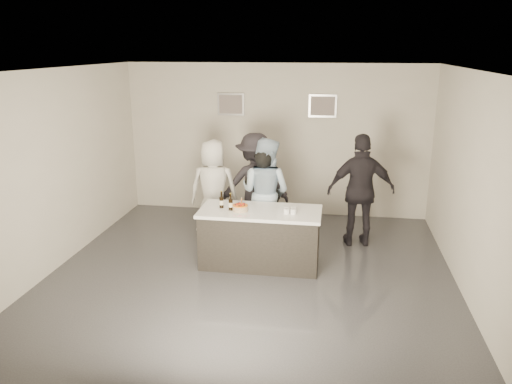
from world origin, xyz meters
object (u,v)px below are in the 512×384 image
(cake, at_px, (240,208))
(person_guest_left, at_px, (214,189))
(person_main_blue, at_px, (265,192))
(person_main_black, at_px, (262,198))
(person_guest_right, at_px, (361,191))
(beer_bottle_a, at_px, (221,200))
(beer_bottle_b, at_px, (231,202))
(person_guest_back, at_px, (255,185))
(bar_counter, at_px, (260,237))

(cake, height_order, person_guest_left, person_guest_left)
(cake, xyz_separation_m, person_main_blue, (0.25, 0.94, -0.01))
(person_main_black, height_order, person_guest_right, person_guest_right)
(beer_bottle_a, bearing_deg, beer_bottle_b, -27.98)
(person_guest_right, xyz_separation_m, person_guest_back, (-1.85, 0.22, -0.04))
(cake, xyz_separation_m, person_main_black, (0.21, 0.87, -0.09))
(bar_counter, distance_m, person_guest_left, 1.55)
(beer_bottle_b, relative_size, person_guest_back, 0.14)
(bar_counter, relative_size, cake, 7.99)
(beer_bottle_a, bearing_deg, bar_counter, -1.37)
(beer_bottle_a, distance_m, person_main_black, 0.95)
(cake, distance_m, person_guest_back, 1.41)
(bar_counter, xyz_separation_m, person_guest_left, (-1.00, 1.10, 0.43))
(person_main_blue, bearing_deg, bar_counter, 115.44)
(person_main_black, bearing_deg, person_guest_right, -169.68)
(person_main_blue, xyz_separation_m, person_guest_back, (-0.25, 0.47, -0.00))
(bar_counter, bearing_deg, beer_bottle_a, 178.63)
(bar_counter, bearing_deg, person_main_black, 96.06)
(beer_bottle_b, relative_size, person_main_black, 0.15)
(person_main_blue, bearing_deg, cake, 97.55)
(person_guest_left, bearing_deg, person_main_blue, 161.07)
(person_guest_left, bearing_deg, beer_bottle_b, 110.93)
(person_guest_left, distance_m, person_guest_right, 2.56)
(cake, xyz_separation_m, person_guest_left, (-0.71, 1.18, -0.06))
(beer_bottle_a, height_order, person_main_blue, person_main_blue)
(beer_bottle_b, bearing_deg, person_guest_right, 30.38)
(person_main_black, distance_m, person_guest_right, 1.67)
(cake, relative_size, person_guest_back, 0.13)
(cake, height_order, person_main_blue, person_main_blue)
(person_main_black, xyz_separation_m, person_main_blue, (0.04, 0.07, 0.09))
(cake, xyz_separation_m, beer_bottle_b, (-0.15, 0.01, 0.09))
(beer_bottle_b, bearing_deg, bar_counter, 9.23)
(cake, distance_m, person_main_black, 0.90)
(person_main_black, relative_size, person_guest_back, 0.91)
(beer_bottle_b, distance_m, person_main_black, 0.95)
(person_main_blue, bearing_deg, person_guest_right, -148.85)
(beer_bottle_b, height_order, person_guest_left, person_guest_left)
(bar_counter, xyz_separation_m, person_main_blue, (-0.05, 0.85, 0.48))
(person_guest_right, bearing_deg, beer_bottle_a, 18.36)
(person_main_blue, bearing_deg, person_guest_back, -39.59)
(person_main_blue, xyz_separation_m, person_guest_left, (-0.96, 0.24, -0.05))
(beer_bottle_b, xyz_separation_m, person_guest_left, (-0.56, 1.17, -0.15))
(beer_bottle_a, distance_m, person_guest_right, 2.42)
(beer_bottle_a, relative_size, person_main_black, 0.15)
(beer_bottle_b, height_order, person_guest_right, person_guest_right)
(person_main_black, height_order, person_guest_left, person_guest_left)
(person_main_blue, relative_size, person_guest_right, 0.97)
(person_main_black, bearing_deg, person_main_blue, -120.07)
(person_main_black, height_order, person_guest_back, person_guest_back)
(beer_bottle_b, height_order, person_main_blue, person_main_blue)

